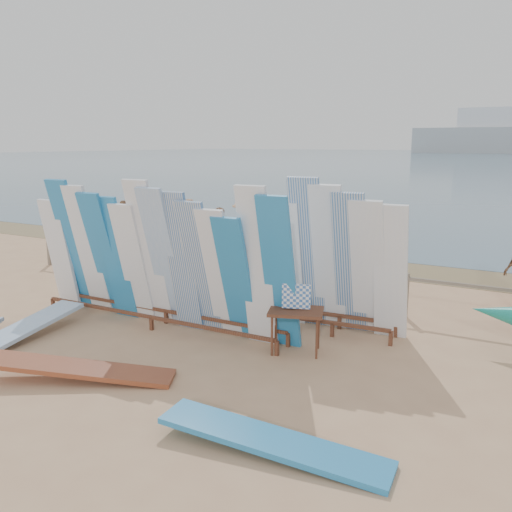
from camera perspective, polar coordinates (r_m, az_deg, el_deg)
The scene contains 24 objects.
ground at distance 10.29m, azimuth -11.25°, elevation -7.68°, with size 160.00×160.00×0.00m, color tan.
wet_sand_strip at distance 16.27m, azimuth 5.01°, elevation -0.25°, with size 40.00×2.60×0.01m, color olive.
distant_ship at distance 188.33m, azimuth 23.18°, elevation 11.51°, with size 45.00×8.00×14.00m.
fence at distance 12.47m, azimuth -2.61°, elevation -0.98°, with size 12.08×0.08×0.90m.
main_surfboard_rack at distance 10.11m, azimuth -10.38°, elevation -0.67°, with size 5.56×0.80×2.77m.
side_surfboard_rack at distance 9.73m, azimuth 8.54°, elevation -0.94°, with size 2.50×0.89×2.83m.
vendor_table at distance 8.99m, azimuth 4.20°, elevation -7.75°, with size 1.02×0.86×1.16m.
flat_board_a at distance 10.40m, azimuth -23.78°, elevation -8.27°, with size 0.56×2.70×0.07m, color #86ACD7.
flat_board_c at distance 8.52m, azimuth -17.86°, elevation -12.26°, with size 0.56×2.70×0.07m, color brown.
flat_board_d at distance 6.48m, azimuth 1.74°, elevation -19.83°, with size 0.56×2.70×0.07m, color #257DBB.
beach_chair_left at distance 12.52m, azimuth 4.14°, elevation -2.73°, with size 0.65×0.66×0.86m.
beach_chair_right at distance 12.77m, azimuth 7.90°, elevation -2.49°, with size 0.79×0.79×0.89m.
stroller at distance 12.69m, azimuth 8.47°, elevation -1.65°, with size 0.63×0.88×1.16m.
beachgoer_0 at distance 15.59m, azimuth -15.73°, elevation 2.01°, with size 0.83×0.40×1.70m, color tan.
beachgoer_8 at distance 12.51m, azimuth 10.49°, elevation 0.27°, with size 0.90×0.43×1.86m, color beige.
beachgoer_4 at distance 13.64m, azimuth -3.75°, elevation 1.33°, with size 1.07×0.46×1.82m, color #8C6042.
beachgoer_11 at distance 18.82m, azimuth -10.13°, elevation 3.97°, with size 1.63×0.53×1.75m, color beige.
beachgoer_5 at distance 14.40m, azimuth 5.61°, elevation 1.49°, with size 1.53×0.49×1.65m, color beige.
beachgoer_6 at distance 12.79m, azimuth 8.15°, elevation 0.08°, with size 0.80×0.38×1.63m, color tan.
beachgoer_7 at distance 13.49m, azimuth 7.37°, elevation 0.80°, with size 0.61×0.33×1.67m, color #8C6042.
beachgoer_extra_1 at distance 16.98m, azimuth -13.60°, elevation 2.88°, with size 0.99×0.43×1.69m, color #8C6042.
beachgoer_1 at distance 16.78m, azimuth -7.12°, elevation 3.06°, with size 0.63×0.34×1.72m, color #8C6042.
beachgoer_3 at distance 15.97m, azimuth -1.32°, elevation 2.89°, with size 1.18×0.49×1.82m, color tan.
beachgoer_2 at distance 14.54m, azimuth -11.17°, elevation 1.46°, with size 0.81×0.39×1.66m, color beige.
Camera 1 is at (6.25, -7.43, 3.40)m, focal length 38.00 mm.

